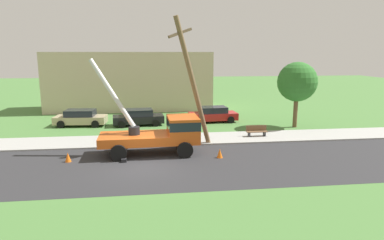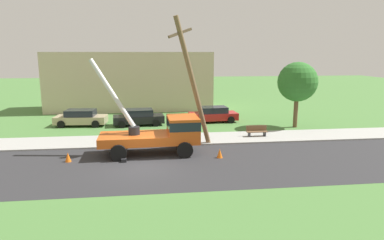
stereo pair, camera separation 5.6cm
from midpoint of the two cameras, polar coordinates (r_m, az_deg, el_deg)
name	(u,v)px [view 2 (the right image)]	position (r m, az deg, el deg)	size (l,w,h in m)	color
ground_plane	(146,123)	(31.20, -7.77, -0.55)	(120.00, 120.00, 0.00)	#477538
road_asphalt	(143,166)	(19.61, -8.19, -7.68)	(80.00, 7.98, 0.01)	#2B2B2D
sidewalk_strip	(144,140)	(25.03, -7.94, -3.38)	(80.00, 3.37, 0.10)	#9E9E99
utility_truck	(163,132)	(21.57, -4.88, -1.98)	(6.84, 3.21, 5.98)	#C65119
leaning_utility_pole	(193,82)	(22.44, 0.21, 6.42)	(3.11, 1.95, 8.67)	brown
traffic_cone_ahead	(220,153)	(20.90, 4.76, -5.61)	(0.36, 0.36, 0.56)	orange
traffic_cone_behind	(68,157)	(21.37, -20.06, -5.89)	(0.36, 0.36, 0.56)	orange
parked_sedan_tan	(81,118)	(31.36, -18.12, 0.37)	(4.52, 2.23, 1.42)	tan
parked_sedan_black	(139,117)	(30.40, -8.92, 0.47)	(4.55, 2.28, 1.42)	black
parked_sedan_red	(213,114)	(31.48, 3.64, 0.95)	(4.51, 2.22, 1.42)	#B21E1E
park_bench	(257,131)	(26.22, 10.89, -1.88)	(1.60, 0.45, 0.90)	brown
roadside_tree_near	(297,82)	(30.15, 17.36, 6.10)	(3.34, 3.34, 5.59)	brown
lowrise_building_backdrop	(131,81)	(39.40, -10.19, 6.52)	(18.00, 6.00, 6.40)	#C6B293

